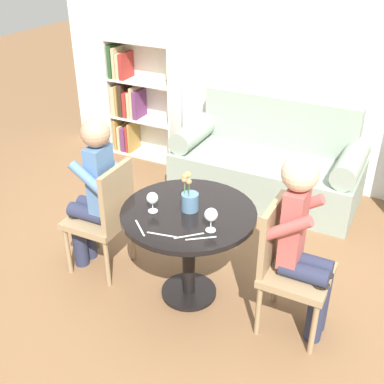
# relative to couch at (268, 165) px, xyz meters

# --- Properties ---
(ground_plane) EXTENTS (16.00, 16.00, 0.00)m
(ground_plane) POSITION_rel_couch_xyz_m (0.00, -1.66, -0.31)
(ground_plane) COLOR brown
(back_wall) EXTENTS (5.20, 0.05, 2.70)m
(back_wall) POSITION_rel_couch_xyz_m (0.00, 0.42, 1.04)
(back_wall) COLOR silver
(back_wall) RESTS_ON ground_plane
(round_table) EXTENTS (0.91, 0.91, 0.71)m
(round_table) POSITION_rel_couch_xyz_m (0.00, -1.66, 0.25)
(round_table) COLOR black
(round_table) RESTS_ON ground_plane
(couch) EXTENTS (1.75, 0.80, 0.92)m
(couch) POSITION_rel_couch_xyz_m (0.00, 0.00, 0.00)
(couch) COLOR gray
(couch) RESTS_ON ground_plane
(bookshelf_left) EXTENTS (0.80, 0.28, 1.30)m
(bookshelf_left) POSITION_rel_couch_xyz_m (-1.65, 0.27, 0.31)
(bookshelf_left) COLOR silver
(bookshelf_left) RESTS_ON ground_plane
(chair_left) EXTENTS (0.43, 0.43, 0.90)m
(chair_left) POSITION_rel_couch_xyz_m (-0.68, -1.67, 0.18)
(chair_left) COLOR #937A56
(chair_left) RESTS_ON ground_plane
(chair_right) EXTENTS (0.42, 0.42, 0.90)m
(chair_right) POSITION_rel_couch_xyz_m (0.68, -1.62, 0.18)
(chair_right) COLOR #937A56
(chair_right) RESTS_ON ground_plane
(person_left) EXTENTS (0.42, 0.35, 1.24)m
(person_left) POSITION_rel_couch_xyz_m (-0.77, -1.68, 0.35)
(person_left) COLOR #282D47
(person_left) RESTS_ON ground_plane
(person_right) EXTENTS (0.42, 0.34, 1.24)m
(person_right) POSITION_rel_couch_xyz_m (0.77, -1.62, 0.37)
(person_right) COLOR #282D47
(person_right) RESTS_ON ground_plane
(wine_glass_left) EXTENTS (0.08, 0.08, 0.14)m
(wine_glass_left) POSITION_rel_couch_xyz_m (-0.21, -1.77, 0.49)
(wine_glass_left) COLOR white
(wine_glass_left) RESTS_ON round_table
(wine_glass_right) EXTENTS (0.08, 0.08, 0.16)m
(wine_glass_right) POSITION_rel_couch_xyz_m (0.23, -1.80, 0.50)
(wine_glass_right) COLOR white
(wine_glass_right) RESTS_ON round_table
(flower_vase) EXTENTS (0.12, 0.12, 0.27)m
(flower_vase) POSITION_rel_couch_xyz_m (-0.00, -1.64, 0.47)
(flower_vase) COLOR slate
(flower_vase) RESTS_ON round_table
(knife_left_setting) EXTENTS (0.15, 0.13, 0.00)m
(knife_left_setting) POSITION_rel_couch_xyz_m (-0.18, -1.97, 0.40)
(knife_left_setting) COLOR silver
(knife_left_setting) RESTS_ON round_table
(fork_left_setting) EXTENTS (0.15, 0.14, 0.00)m
(fork_left_setting) POSITION_rel_couch_xyz_m (0.13, -1.91, 0.40)
(fork_left_setting) COLOR silver
(fork_left_setting) RESTS_ON round_table
(knife_right_setting) EXTENTS (0.19, 0.05, 0.00)m
(knife_right_setting) POSITION_rel_couch_xyz_m (-0.02, -1.98, 0.40)
(knife_right_setting) COLOR silver
(knife_right_setting) RESTS_ON round_table
(fork_right_setting) EXTENTS (0.16, 0.12, 0.00)m
(fork_right_setting) POSITION_rel_couch_xyz_m (0.21, -1.90, 0.40)
(fork_right_setting) COLOR silver
(fork_right_setting) RESTS_ON round_table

